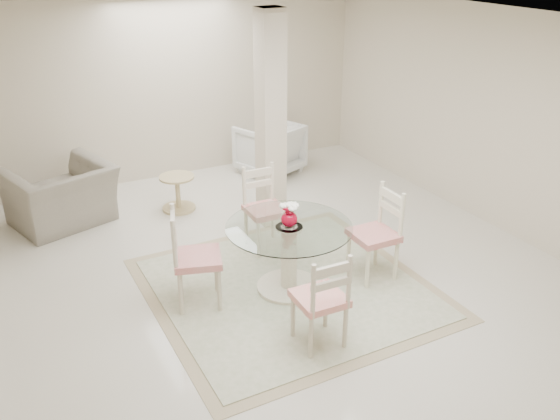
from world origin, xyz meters
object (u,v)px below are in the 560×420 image
column (271,121)px  armchair_white (270,148)px  dining_chair_east (380,227)px  dining_chair_north (263,202)px  dining_table (289,258)px  dining_chair_west (189,251)px  recliner_taupe (61,196)px  dining_chair_south (324,294)px  side_table (178,194)px  red_vase (290,214)px

column → armchair_white: size_ratio=3.10×
dining_chair_east → dining_chair_north: (-0.81, 1.20, -0.01)m
column → armchair_white: 1.99m
dining_table → dining_chair_west: 1.05m
column → recliner_taupe: (-2.44, 1.17, -0.96)m
recliner_taupe → armchair_white: (3.21, 0.40, 0.00)m
dining_chair_south → dining_chair_north: bearing=-99.1°
armchair_white → dining_chair_east: bearing=63.3°
column → dining_chair_north: column is taller
column → dining_chair_west: (-1.61, -1.38, -0.74)m
recliner_taupe → armchair_white: bearing=169.7°
dining_table → dining_chair_north: dining_chair_north is taller
recliner_taupe → side_table: (1.46, -0.28, -0.16)m
dining_table → armchair_white: armchair_white is taller
dining_chair_west → dining_chair_east: bearing=-84.0°
recliner_taupe → side_table: recliner_taupe is taller
dining_table → dining_chair_west: dining_chair_west is taller
armchair_white → side_table: bearing=0.8°
recliner_taupe → armchair_white: armchair_white is taller
dining_chair_south → recliner_taupe: size_ratio=0.89×
dining_chair_north → recliner_taupe: bearing=140.1°
dining_chair_east → armchair_white: (0.37, 3.36, -0.20)m
armchair_white → dining_chair_north: bearing=41.0°
recliner_taupe → armchair_white: 3.23m
dining_table → dining_chair_north: size_ratio=1.17×
column → side_table: (-0.98, 0.89, -1.12)m
dining_chair_north → armchair_white: (1.18, 2.17, -0.19)m
dining_table → armchair_white: (1.37, 3.17, 0.01)m
dining_table → side_table: (-0.37, 2.49, -0.16)m
dining_chair_north → column: bearing=56.9°
dining_table → dining_chair_south: (-0.20, -1.00, 0.19)m
dining_table → red_vase: (0.00, -0.00, 0.50)m
dining_chair_east → dining_chair_west: 2.05m
recliner_taupe → dining_chair_east: bearing=116.3°
red_vase → side_table: (-0.38, 2.49, -0.66)m
column → recliner_taupe: bearing=154.4°
dining_chair_west → dining_chair_south: dining_chair_west is taller
dining_chair_east → dining_chair_north: bearing=-145.1°
dining_table → red_vase: red_vase is taller
dining_table → armchair_white: size_ratio=1.49×
red_vase → armchair_white: size_ratio=0.30×
dining_table → recliner_taupe: (-1.84, 2.77, 0.01)m
side_table → dining_chair_east: bearing=-62.8°
dining_chair_west → recliner_taupe: (-0.83, 2.55, -0.22)m
dining_chair_north → dining_chair_east: bearing=-54.8°
armchair_white → side_table: armchair_white is taller
dining_chair_east → side_table: bearing=-151.9°
dining_chair_south → column: bearing=-105.1°
dining_chair_north → side_table: dining_chair_north is taller
column → red_vase: column is taller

